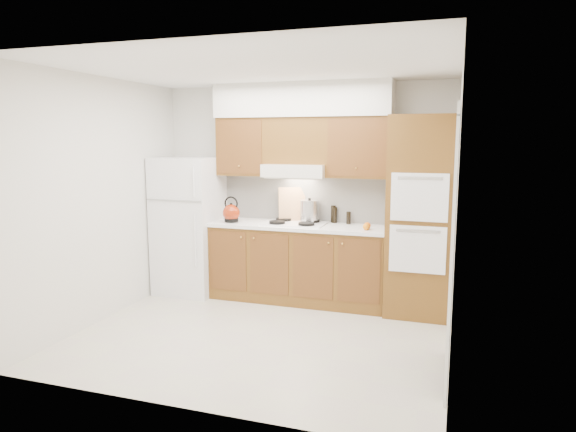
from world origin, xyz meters
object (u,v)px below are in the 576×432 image
object	(u,v)px
oven_cabinet	(421,217)
kettle	(231,213)
stock_pot	(309,211)
fridge	(190,225)

from	to	relation	value
oven_cabinet	kettle	bearing A→B (deg)	-177.63
stock_pot	fridge	bearing A→B (deg)	-172.90
fridge	kettle	distance (m)	0.64
fridge	oven_cabinet	world-z (taller)	oven_cabinet
oven_cabinet	kettle	size ratio (longest dim) A/B	10.50
kettle	fridge	bearing A→B (deg)	161.60
fridge	oven_cabinet	xyz separation A→B (m)	(2.85, 0.03, 0.24)
fridge	kettle	xyz separation A→B (m)	(0.61, -0.06, 0.19)
oven_cabinet	stock_pot	bearing A→B (deg)	173.28
fridge	stock_pot	bearing A→B (deg)	7.10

